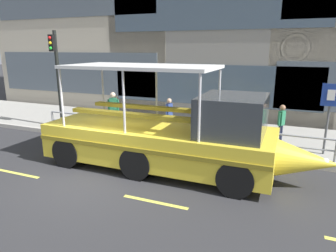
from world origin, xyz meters
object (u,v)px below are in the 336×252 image
(pedestrian_near_bow, at_px, (281,121))
(pedestrian_mid_right, at_px, (169,112))
(pedestrian_near_stern, at_px, (113,107))
(duck_tour_boat, at_px, (173,137))
(traffic_light_pole, at_px, (57,70))
(parking_sign, at_px, (329,107))
(pedestrian_mid_left, at_px, (202,114))

(pedestrian_near_bow, xyz_separation_m, pedestrian_mid_right, (-4.62, -0.09, -0.02))
(pedestrian_near_stern, bearing_deg, duck_tour_boat, -35.12)
(traffic_light_pole, relative_size, parking_sign, 1.77)
(traffic_light_pole, height_order, pedestrian_mid_right, traffic_light_pole)
(pedestrian_mid_right, bearing_deg, pedestrian_near_stern, -167.31)
(duck_tour_boat, bearing_deg, pedestrian_near_stern, 144.88)
(parking_sign, xyz_separation_m, pedestrian_near_stern, (-8.61, -0.04, -0.65))
(traffic_light_pole, xyz_separation_m, pedestrian_mid_right, (5.09, 1.05, -1.73))
(pedestrian_near_bow, height_order, pedestrian_mid_right, pedestrian_near_bow)
(parking_sign, distance_m, pedestrian_mid_left, 4.66)
(pedestrian_mid_right, bearing_deg, parking_sign, -4.88)
(duck_tour_boat, relative_size, pedestrian_near_bow, 5.86)
(parking_sign, xyz_separation_m, pedestrian_mid_right, (-6.12, 0.52, -0.77))
(duck_tour_boat, bearing_deg, pedestrian_near_bow, 47.95)
(pedestrian_near_bow, bearing_deg, parking_sign, -22.10)
(duck_tour_boat, xyz_separation_m, pedestrian_mid_left, (0.03, 3.27, 0.11))
(traffic_light_pole, height_order, pedestrian_near_bow, traffic_light_pole)
(traffic_light_pole, distance_m, duck_tour_boat, 7.21)
(parking_sign, relative_size, duck_tour_boat, 0.27)
(parking_sign, distance_m, pedestrian_near_bow, 1.79)
(duck_tour_boat, distance_m, pedestrian_near_stern, 4.88)
(duck_tour_boat, bearing_deg, traffic_light_pole, 160.67)
(traffic_light_pole, xyz_separation_m, pedestrian_near_stern, (2.60, 0.49, -1.61))
(traffic_light_pole, bearing_deg, pedestrian_mid_right, 11.70)
(duck_tour_boat, height_order, pedestrian_near_stern, duck_tour_boat)
(duck_tour_boat, bearing_deg, pedestrian_mid_left, 89.47)
(traffic_light_pole, xyz_separation_m, parking_sign, (11.21, 0.53, -0.96))
(traffic_light_pole, distance_m, pedestrian_mid_right, 5.48)
(parking_sign, relative_size, pedestrian_near_bow, 1.60)
(traffic_light_pole, distance_m, pedestrian_near_bow, 9.93)
(pedestrian_mid_left, bearing_deg, pedestrian_mid_right, 176.25)
(duck_tour_boat, relative_size, pedestrian_near_stern, 5.26)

